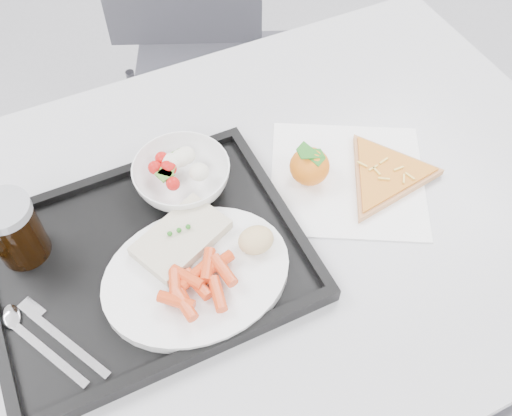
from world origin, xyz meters
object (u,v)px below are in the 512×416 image
at_px(table, 244,245).
at_px(salad_bowl, 182,176).
at_px(tangerine, 310,166).
at_px(cola_glass, 14,229).
at_px(dinner_plate, 197,275).
at_px(chair, 200,43).
at_px(pizza_slice, 386,174).
at_px(tray, 147,260).

distance_m(table, salad_bowl, 0.16).
height_order(table, tangerine, tangerine).
distance_m(cola_glass, tangerine, 0.45).
bearing_deg(dinner_plate, chair, 68.78).
relative_size(chair, tangerine, 13.54).
bearing_deg(dinner_plate, pizza_slice, 8.00).
bearing_deg(cola_glass, pizza_slice, -10.35).
xyz_separation_m(dinner_plate, tangerine, (0.24, 0.10, 0.01)).
height_order(dinner_plate, cola_glass, cola_glass).
distance_m(tray, dinner_plate, 0.09).
bearing_deg(salad_bowl, tray, -133.76).
xyz_separation_m(dinner_plate, cola_glass, (-0.21, 0.15, 0.05)).
bearing_deg(table, tangerine, 13.15).
xyz_separation_m(table, dinner_plate, (-0.10, -0.07, 0.09)).
relative_size(chair, tray, 2.07).
bearing_deg(dinner_plate, table, 33.84).
bearing_deg(cola_glass, chair, 50.75).
bearing_deg(cola_glass, table, -14.61).
xyz_separation_m(tray, pizza_slice, (0.41, -0.01, 0.00)).
xyz_separation_m(chair, cola_glass, (-0.51, -0.63, 0.28)).
height_order(dinner_plate, pizza_slice, dinner_plate).
height_order(chair, salad_bowl, chair).
distance_m(table, chair, 0.75).
distance_m(salad_bowl, tangerine, 0.20).
distance_m(chair, cola_glass, 0.86).
relative_size(tangerine, pizza_slice, 0.23).
height_order(table, chair, chair).
height_order(chair, cola_glass, chair).
bearing_deg(salad_bowl, pizza_slice, -20.86).
bearing_deg(tray, cola_glass, 150.30).
xyz_separation_m(tray, tangerine, (0.29, 0.04, 0.03)).
xyz_separation_m(dinner_plate, pizza_slice, (0.35, 0.05, -0.01)).
relative_size(table, cola_glass, 11.11).
bearing_deg(tangerine, pizza_slice, -23.91).
bearing_deg(salad_bowl, cola_glass, -176.63).
bearing_deg(salad_bowl, dinner_plate, -104.68).
bearing_deg(table, chair, 74.41).
bearing_deg(cola_glass, salad_bowl, 3.37).
xyz_separation_m(tangerine, pizza_slice, (0.12, -0.05, -0.02)).
bearing_deg(table, dinner_plate, -146.16).
relative_size(cola_glass, tangerine, 1.57).
bearing_deg(tray, salad_bowl, 46.24).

